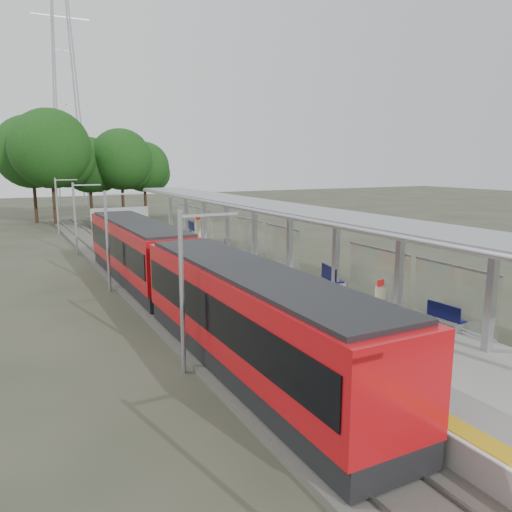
# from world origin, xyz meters

# --- Properties ---
(ground) EXTENTS (200.00, 200.00, 0.00)m
(ground) POSITION_xyz_m (0.00, 0.00, 0.00)
(ground) COLOR #474438
(ground) RESTS_ON ground
(trackbed) EXTENTS (3.00, 70.00, 0.24)m
(trackbed) POSITION_xyz_m (-4.50, 20.00, 0.12)
(trackbed) COLOR #59544C
(trackbed) RESTS_ON ground
(platform) EXTENTS (6.00, 50.00, 1.00)m
(platform) POSITION_xyz_m (0.00, 20.00, 0.50)
(platform) COLOR gray
(platform) RESTS_ON ground
(tactile_strip) EXTENTS (0.60, 50.00, 0.02)m
(tactile_strip) POSITION_xyz_m (-2.55, 20.00, 1.01)
(tactile_strip) COLOR gold
(tactile_strip) RESTS_ON platform
(end_fence) EXTENTS (6.00, 0.10, 1.20)m
(end_fence) POSITION_xyz_m (0.00, 44.95, 1.60)
(end_fence) COLOR #9EA0A5
(end_fence) RESTS_ON platform
(train) EXTENTS (2.74, 27.60, 3.62)m
(train) POSITION_xyz_m (-4.50, 12.68, 2.05)
(train) COLOR black
(train) RESTS_ON ground
(canopy) EXTENTS (3.27, 38.00, 3.66)m
(canopy) POSITION_xyz_m (1.61, 16.19, 4.20)
(canopy) COLOR #9EA0A5
(canopy) RESTS_ON platform
(pylon) EXTENTS (8.00, 4.00, 38.00)m
(pylon) POSITION_xyz_m (-1.00, 73.00, 19.00)
(pylon) COLOR #9EA0A5
(pylon) RESTS_ON ground
(tree_cluster) EXTENTS (20.33, 13.35, 12.44)m
(tree_cluster) POSITION_xyz_m (-2.67, 52.95, 7.48)
(tree_cluster) COLOR #382316
(tree_cluster) RESTS_ON ground
(catenary_masts) EXTENTS (2.08, 48.16, 5.40)m
(catenary_masts) POSITION_xyz_m (-6.22, 19.00, 2.91)
(catenary_masts) COLOR #9EA0A5
(catenary_masts) RESTS_ON ground
(bench_near) EXTENTS (0.52, 1.41, 0.95)m
(bench_near) POSITION_xyz_m (2.49, 4.12, 1.50)
(bench_near) COLOR #0D1043
(bench_near) RESTS_ON platform
(bench_mid) EXTENTS (0.86, 1.72, 1.13)m
(bench_mid) POSITION_xyz_m (2.23, 10.64, 1.59)
(bench_mid) COLOR #0D1043
(bench_mid) RESTS_ON platform
(bench_far) EXTENTS (0.68, 1.72, 1.15)m
(bench_far) POSITION_xyz_m (2.60, 30.18, 1.61)
(bench_far) COLOR #0D1043
(bench_far) RESTS_ON platform
(info_pillar_near) EXTENTS (0.38, 0.38, 1.70)m
(info_pillar_near) POSITION_xyz_m (0.74, 5.58, 1.74)
(info_pillar_near) COLOR beige
(info_pillar_near) RESTS_ON platform
(info_pillar_far) EXTENTS (0.42, 0.42, 1.86)m
(info_pillar_far) POSITION_xyz_m (2.00, 27.37, 1.81)
(info_pillar_far) COLOR beige
(info_pillar_far) RESTS_ON platform
(litter_bin) EXTENTS (0.58, 0.58, 1.00)m
(litter_bin) POSITION_xyz_m (1.75, 21.52, 1.50)
(litter_bin) COLOR #9EA0A5
(litter_bin) RESTS_ON platform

